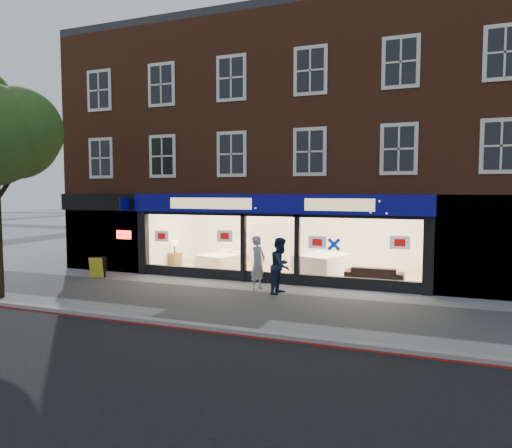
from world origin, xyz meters
The scene contains 13 objects.
ground centered at (0.00, 0.00, 0.00)m, with size 120.00×120.00×0.00m, color gray.
road centered at (0.00, -8.00, 0.00)m, with size 60.00×10.00×0.01m, color black.
kerb_line centered at (0.00, -3.10, 0.01)m, with size 60.00×0.10×0.01m, color #8C0A07.
kerb_stone centered at (0.00, -2.90, 0.06)m, with size 60.00×0.25×0.12m, color gray.
showroom_floor centered at (0.00, 5.25, 0.05)m, with size 11.00×4.50×0.10m, color tan.
building centered at (-0.02, 6.93, 6.67)m, with size 19.00×8.26×10.30m.
display_bed centered at (-2.89, 5.26, 0.41)m, with size 2.16×2.38×1.11m.
bedside_table centered at (-5.10, 4.85, 0.38)m, with size 0.45×0.45×0.55m, color brown.
mattress_stack centered at (1.60, 4.92, 0.51)m, with size 2.23×2.49×0.81m.
sofa centered at (3.70, 3.90, 0.40)m, with size 2.06×0.80×0.60m, color black.
a_board centered at (-6.69, 1.65, 0.41)m, with size 0.54×0.34×0.82m, color yellow.
pedestrian_grey centered at (-0.02, 1.85, 0.94)m, with size 0.68×0.45×1.87m, color #B3B7BC.
pedestrian_blue centered at (0.91, 1.51, 0.94)m, with size 0.91×0.71×1.88m, color #16223E.
Camera 1 is at (5.39, -12.84, 3.42)m, focal length 32.00 mm.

